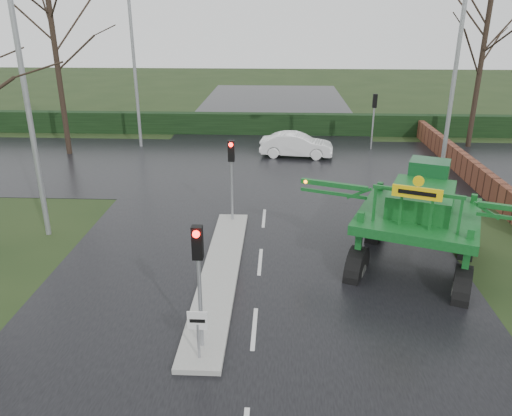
{
  "coord_description": "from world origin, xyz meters",
  "views": [
    {
      "loc": [
        0.62,
        -11.67,
        8.19
      ],
      "look_at": [
        -0.15,
        4.14,
        2.0
      ],
      "focal_mm": 35.0,
      "sensor_mm": 36.0,
      "label": 1
    }
  ],
  "objects_px": {
    "street_light_right": "(449,66)",
    "traffic_signal_far": "(374,109)",
    "keep_left_sign": "(198,327)",
    "crop_sprayer": "(363,211)",
    "white_sedan": "(296,157)",
    "street_light_left_near": "(32,80)",
    "street_light_left_far": "(138,52)",
    "traffic_signal_mid": "(231,163)",
    "traffic_signal_near": "(198,262)"
  },
  "relations": [
    {
      "from": "street_light_left_far",
      "to": "crop_sprayer",
      "type": "distance_m",
      "value": 20.42
    },
    {
      "from": "keep_left_sign",
      "to": "street_light_left_far",
      "type": "height_order",
      "value": "street_light_left_far"
    },
    {
      "from": "traffic_signal_far",
      "to": "street_light_right",
      "type": "bearing_deg",
      "value": 101.95
    },
    {
      "from": "keep_left_sign",
      "to": "street_light_right",
      "type": "xyz_separation_m",
      "value": [
        9.49,
        13.5,
        4.93
      ]
    },
    {
      "from": "traffic_signal_near",
      "to": "traffic_signal_mid",
      "type": "bearing_deg",
      "value": 90.0
    },
    {
      "from": "street_light_left_near",
      "to": "white_sedan",
      "type": "distance_m",
      "value": 16.62
    },
    {
      "from": "traffic_signal_mid",
      "to": "traffic_signal_far",
      "type": "height_order",
      "value": "same"
    },
    {
      "from": "traffic_signal_far",
      "to": "street_light_right",
      "type": "distance_m",
      "value": 8.86
    },
    {
      "from": "traffic_signal_near",
      "to": "white_sedan",
      "type": "relative_size",
      "value": 0.81
    },
    {
      "from": "keep_left_sign",
      "to": "traffic_signal_far",
      "type": "xyz_separation_m",
      "value": [
        7.8,
        21.51,
        1.53
      ]
    },
    {
      "from": "keep_left_sign",
      "to": "traffic_signal_far",
      "type": "distance_m",
      "value": 22.93
    },
    {
      "from": "traffic_signal_mid",
      "to": "street_light_left_near",
      "type": "bearing_deg",
      "value": -167.79
    },
    {
      "from": "traffic_signal_mid",
      "to": "street_light_left_near",
      "type": "relative_size",
      "value": 0.35
    },
    {
      "from": "traffic_signal_mid",
      "to": "street_light_right",
      "type": "relative_size",
      "value": 0.35
    },
    {
      "from": "traffic_signal_near",
      "to": "white_sedan",
      "type": "xyz_separation_m",
      "value": [
        2.93,
        18.99,
        -2.59
      ]
    },
    {
      "from": "traffic_signal_near",
      "to": "street_light_left_far",
      "type": "height_order",
      "value": "street_light_left_far"
    },
    {
      "from": "street_light_left_far",
      "to": "keep_left_sign",
      "type": "bearing_deg",
      "value": -72.22
    },
    {
      "from": "street_light_left_near",
      "to": "white_sedan",
      "type": "relative_size",
      "value": 2.29
    },
    {
      "from": "white_sedan",
      "to": "traffic_signal_far",
      "type": "bearing_deg",
      "value": -61.3
    },
    {
      "from": "traffic_signal_far",
      "to": "white_sedan",
      "type": "height_order",
      "value": "traffic_signal_far"
    },
    {
      "from": "traffic_signal_mid",
      "to": "street_light_left_near",
      "type": "distance_m",
      "value": 7.83
    },
    {
      "from": "street_light_right",
      "to": "white_sedan",
      "type": "relative_size",
      "value": 2.29
    },
    {
      "from": "traffic_signal_far",
      "to": "crop_sprayer",
      "type": "height_order",
      "value": "crop_sprayer"
    },
    {
      "from": "street_light_left_near",
      "to": "street_light_left_far",
      "type": "bearing_deg",
      "value": 90.0
    },
    {
      "from": "keep_left_sign",
      "to": "traffic_signal_near",
      "type": "relative_size",
      "value": 0.38
    },
    {
      "from": "street_light_left_near",
      "to": "crop_sprayer",
      "type": "distance_m",
      "value": 12.4
    },
    {
      "from": "traffic_signal_near",
      "to": "traffic_signal_mid",
      "type": "xyz_separation_m",
      "value": [
        0.0,
        8.5,
        0.0
      ]
    },
    {
      "from": "street_light_left_near",
      "to": "crop_sprayer",
      "type": "xyz_separation_m",
      "value": [
        11.55,
        -2.4,
        -3.8
      ]
    },
    {
      "from": "traffic_signal_mid",
      "to": "crop_sprayer",
      "type": "height_order",
      "value": "crop_sprayer"
    },
    {
      "from": "keep_left_sign",
      "to": "crop_sprayer",
      "type": "distance_m",
      "value": 7.0
    },
    {
      "from": "traffic_signal_near",
      "to": "traffic_signal_mid",
      "type": "distance_m",
      "value": 8.5
    },
    {
      "from": "keep_left_sign",
      "to": "white_sedan",
      "type": "height_order",
      "value": "keep_left_sign"
    },
    {
      "from": "traffic_signal_mid",
      "to": "keep_left_sign",
      "type": "bearing_deg",
      "value": -90.0
    },
    {
      "from": "traffic_signal_near",
      "to": "street_light_left_near",
      "type": "distance_m",
      "value": 10.4
    },
    {
      "from": "traffic_signal_near",
      "to": "traffic_signal_mid",
      "type": "relative_size",
      "value": 1.0
    },
    {
      "from": "traffic_signal_mid",
      "to": "traffic_signal_far",
      "type": "bearing_deg",
      "value": 58.07
    },
    {
      "from": "traffic_signal_near",
      "to": "traffic_signal_mid",
      "type": "height_order",
      "value": "same"
    },
    {
      "from": "traffic_signal_far",
      "to": "street_light_left_near",
      "type": "distance_m",
      "value": 20.58
    },
    {
      "from": "traffic_signal_far",
      "to": "crop_sprayer",
      "type": "distance_m",
      "value": 16.72
    },
    {
      "from": "keep_left_sign",
      "to": "crop_sprayer",
      "type": "relative_size",
      "value": 0.17
    },
    {
      "from": "street_light_right",
      "to": "traffic_signal_far",
      "type": "bearing_deg",
      "value": 101.95
    },
    {
      "from": "traffic_signal_far",
      "to": "street_light_right",
      "type": "relative_size",
      "value": 0.35
    },
    {
      "from": "street_light_left_near",
      "to": "street_light_right",
      "type": "relative_size",
      "value": 1.0
    },
    {
      "from": "street_light_left_far",
      "to": "white_sedan",
      "type": "relative_size",
      "value": 2.29
    },
    {
      "from": "traffic_signal_far",
      "to": "street_light_left_near",
      "type": "xyz_separation_m",
      "value": [
        -14.69,
        -14.01,
        3.4
      ]
    },
    {
      "from": "street_light_right",
      "to": "crop_sprayer",
      "type": "height_order",
      "value": "street_light_right"
    },
    {
      "from": "white_sedan",
      "to": "street_light_left_near",
      "type": "bearing_deg",
      "value": 146.79
    },
    {
      "from": "traffic_signal_near",
      "to": "street_light_right",
      "type": "bearing_deg",
      "value": 53.87
    },
    {
      "from": "traffic_signal_mid",
      "to": "white_sedan",
      "type": "distance_m",
      "value": 11.2
    },
    {
      "from": "traffic_signal_far",
      "to": "white_sedan",
      "type": "bearing_deg",
      "value": 22.56
    }
  ]
}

